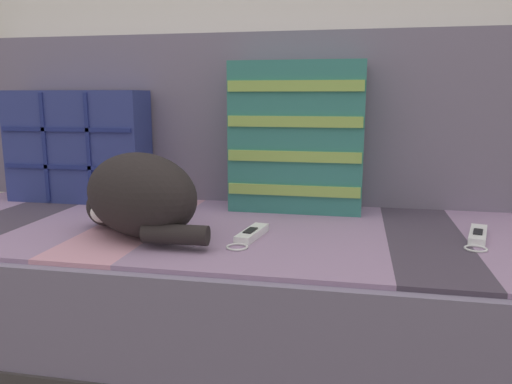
{
  "coord_description": "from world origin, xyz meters",
  "views": [
    {
      "loc": [
        0.37,
        -1.09,
        0.73
      ],
      "look_at": [
        0.14,
        0.07,
        0.5
      ],
      "focal_mm": 35.0,
      "sensor_mm": 36.0,
      "label": 1
    }
  ],
  "objects": [
    {
      "name": "couch",
      "position": [
        0.0,
        0.14,
        0.2
      ],
      "size": [
        1.74,
        0.81,
        0.4
      ],
      "color": "#3D3838",
      "rests_on": "ground_plane"
    },
    {
      "name": "sofa_backrest",
      "position": [
        0.0,
        0.48,
        0.66
      ],
      "size": [
        1.7,
        0.14,
        0.51
      ],
      "color": "slate",
      "rests_on": "couch"
    },
    {
      "name": "throw_pillow_quilted",
      "position": [
        -0.48,
        0.33,
        0.58
      ],
      "size": [
        0.44,
        0.14,
        0.34
      ],
      "color": "navy",
      "rests_on": "couch"
    },
    {
      "name": "throw_pillow_striped",
      "position": [
        0.21,
        0.33,
        0.62
      ],
      "size": [
        0.38,
        0.14,
        0.42
      ],
      "color": "#337A70",
      "rests_on": "couch"
    },
    {
      "name": "sleeping_cat",
      "position": [
        -0.13,
        -0.02,
        0.5
      ],
      "size": [
        0.38,
        0.32,
        0.2
      ],
      "color": "black",
      "rests_on": "couch"
    },
    {
      "name": "game_remote_near",
      "position": [
        0.66,
        0.1,
        0.41
      ],
      "size": [
        0.09,
        0.2,
        0.02
      ],
      "color": "white",
      "rests_on": "couch"
    },
    {
      "name": "game_remote_far",
      "position": [
        0.14,
        0.01,
        0.41
      ],
      "size": [
        0.07,
        0.19,
        0.02
      ],
      "color": "white",
      "rests_on": "couch"
    }
  ]
}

